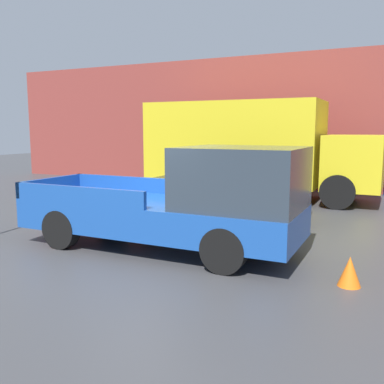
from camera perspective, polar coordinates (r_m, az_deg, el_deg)
The scene contains 6 objects.
ground_plane at distance 8.64m, azimuth -5.46°, elevation -8.04°, with size 60.00×60.00×0.00m, color #3D3D3F.
building_wall at distance 18.10m, azimuth 12.02°, elevation 9.12°, with size 28.00×0.15×5.46m.
pickup_truck at distance 8.46m, azimuth -0.94°, elevation -1.48°, with size 5.78×2.04×2.11m.
car at distance 11.90m, azimuth 4.64°, elevation 0.80°, with size 4.35×1.91×1.76m.
delivery_truck at distance 15.50m, azimuth 7.74°, elevation 6.07°, with size 8.08×2.59×3.39m.
traffic_cone at distance 7.21m, azimuth 20.27°, elevation -9.90°, with size 0.36×0.36×0.48m.
Camera 1 is at (4.30, -7.09, 2.43)m, focal length 40.00 mm.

